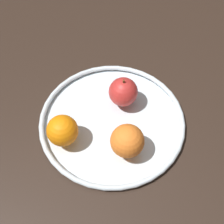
# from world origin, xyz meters

# --- Properties ---
(ground_plane) EXTENTS (1.66, 1.66, 0.04)m
(ground_plane) POSITION_xyz_m (0.00, 0.00, -0.02)
(ground_plane) COLOR #2D2019
(fruit_bowl) EXTENTS (0.35, 0.35, 0.02)m
(fruit_bowl) POSITION_xyz_m (0.00, 0.00, 0.01)
(fruit_bowl) COLOR silver
(fruit_bowl) RESTS_ON ground_plane
(apple) EXTENTS (0.07, 0.07, 0.08)m
(apple) POSITION_xyz_m (-0.04, -0.04, 0.05)
(apple) COLOR red
(apple) RESTS_ON fruit_bowl
(orange_back_left) EXTENTS (0.07, 0.07, 0.07)m
(orange_back_left) POSITION_xyz_m (0.12, 0.02, 0.05)
(orange_back_left) COLOR orange
(orange_back_left) RESTS_ON fruit_bowl
(orange_center) EXTENTS (0.07, 0.07, 0.07)m
(orange_center) POSITION_xyz_m (-0.01, 0.09, 0.06)
(orange_center) COLOR orange
(orange_center) RESTS_ON fruit_bowl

